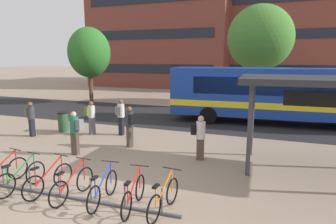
# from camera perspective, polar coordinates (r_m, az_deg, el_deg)

# --- Properties ---
(ground) EXTENTS (200.00, 200.00, 0.00)m
(ground) POSITION_cam_1_polar(r_m,az_deg,el_deg) (8.50, -15.76, -16.13)
(ground) COLOR gray
(bus_lane_asphalt) EXTENTS (80.00, 7.20, 0.01)m
(bus_lane_asphalt) POSITION_cam_1_polar(r_m,az_deg,el_deg) (18.53, 5.37, -1.15)
(bus_lane_asphalt) COLOR #232326
(bus_lane_asphalt) RESTS_ON ground
(city_bus) EXTENTS (12.15, 3.25, 3.20)m
(city_bus) POSITION_cam_1_polar(r_m,az_deg,el_deg) (17.66, 20.51, 3.47)
(city_bus) COLOR #14389E
(city_bus) RESTS_ON ground
(bike_rack) EXTENTS (6.96, 0.32, 0.70)m
(bike_rack) POSITION_cam_1_polar(r_m,az_deg,el_deg) (8.78, -20.53, -14.84)
(bike_rack) COLOR #47474C
(bike_rack) RESTS_ON ground
(parked_bicycle_red_1) EXTENTS (0.52, 1.71, 0.99)m
(parked_bicycle_red_1) POSITION_cam_1_polar(r_m,az_deg,el_deg) (10.14, -29.95, -10.35)
(parked_bicycle_red_1) COLOR black
(parked_bicycle_red_1) RESTS_ON ground
(parked_bicycle_green_2) EXTENTS (0.52, 1.72, 0.99)m
(parked_bicycle_green_2) POSITION_cam_1_polar(r_m,az_deg,el_deg) (9.48, -27.02, -11.51)
(parked_bicycle_green_2) COLOR black
(parked_bicycle_green_2) RESTS_ON ground
(parked_bicycle_red_3) EXTENTS (0.52, 1.71, 0.99)m
(parked_bicycle_red_3) POSITION_cam_1_polar(r_m,az_deg,el_deg) (8.99, -22.44, -12.33)
(parked_bicycle_red_3) COLOR black
(parked_bicycle_red_3) RESTS_ON ground
(parked_bicycle_red_4) EXTENTS (0.52, 1.72, 0.99)m
(parked_bicycle_red_4) POSITION_cam_1_polar(r_m,az_deg,el_deg) (8.46, -18.31, -13.54)
(parked_bicycle_red_4) COLOR black
(parked_bicycle_red_4) RESTS_ON ground
(parked_bicycle_blue_5) EXTENTS (0.52, 1.72, 0.99)m
(parked_bicycle_blue_5) POSITION_cam_1_polar(r_m,az_deg,el_deg) (8.00, -12.68, -14.67)
(parked_bicycle_blue_5) COLOR black
(parked_bicycle_blue_5) RESTS_ON ground
(parked_bicycle_red_6) EXTENTS (0.52, 1.72, 0.99)m
(parked_bicycle_red_6) POSITION_cam_1_polar(r_m,az_deg,el_deg) (7.59, -6.78, -15.95)
(parked_bicycle_red_6) COLOR black
(parked_bicycle_red_6) RESTS_ON ground
(parked_bicycle_orange_7) EXTENTS (0.52, 1.72, 0.99)m
(parked_bicycle_orange_7) POSITION_cam_1_polar(r_m,az_deg,el_deg) (7.37, -0.86, -16.70)
(parked_bicycle_orange_7) COLOR black
(parked_bicycle_orange_7) RESTS_ON ground
(commuter_black_pack_0) EXTENTS (0.55, 0.38, 1.69)m
(commuter_black_pack_0) POSITION_cam_1_polar(r_m,az_deg,el_deg) (10.81, 6.25, -4.46)
(commuter_black_pack_0) COLOR #47382D
(commuter_black_pack_0) RESTS_ON ground
(commuter_grey_pack_1) EXTENTS (0.52, 0.34, 1.73)m
(commuter_grey_pack_1) POSITION_cam_1_polar(r_m,az_deg,el_deg) (11.86, -17.83, -3.39)
(commuter_grey_pack_1) COLOR #47382D
(commuter_grey_pack_1) RESTS_ON ground
(commuter_olive_pack_2) EXTENTS (0.48, 0.60, 1.67)m
(commuter_olive_pack_2) POSITION_cam_1_polar(r_m,az_deg,el_deg) (14.80, -14.94, -0.67)
(commuter_olive_pack_2) COLOR #565660
(commuter_olive_pack_2) RESTS_ON ground
(commuter_olive_pack_3) EXTENTS (0.60, 0.47, 1.69)m
(commuter_olive_pack_3) POSITION_cam_1_polar(r_m,az_deg,el_deg) (15.48, -25.42, -0.81)
(commuter_olive_pack_3) COLOR black
(commuter_olive_pack_3) RESTS_ON ground
(commuter_grey_pack_4) EXTENTS (0.36, 0.54, 1.77)m
(commuter_grey_pack_4) POSITION_cam_1_polar(r_m,az_deg,el_deg) (14.36, -9.29, -0.54)
(commuter_grey_pack_4) COLOR black
(commuter_grey_pack_4) RESTS_ON ground
(commuter_black_pack_5) EXTENTS (0.60, 0.55, 1.76)m
(commuter_black_pack_5) POSITION_cam_1_polar(r_m,az_deg,el_deg) (12.35, -7.51, -2.35)
(commuter_black_pack_5) COLOR #47382D
(commuter_black_pack_5) RESTS_ON ground
(trash_bin) EXTENTS (0.55, 0.55, 1.03)m
(trash_bin) POSITION_cam_1_polar(r_m,az_deg,el_deg) (15.95, -19.94, -1.79)
(trash_bin) COLOR #284C2D
(trash_bin) RESTS_ON ground
(street_tree_0) EXTENTS (5.16, 5.16, 7.92)m
(street_tree_0) POSITION_cam_1_polar(r_m,az_deg,el_deg) (24.80, 17.70, 13.75)
(street_tree_0) COLOR brown
(street_tree_0) RESTS_ON ground
(street_tree_1) EXTENTS (3.47, 3.47, 6.27)m
(street_tree_1) POSITION_cam_1_polar(r_m,az_deg,el_deg) (25.32, -15.26, 11.21)
(street_tree_1) COLOR brown
(street_tree_1) RESTS_ON ground
(building_left_wing) EXTENTS (18.12, 10.98, 16.38)m
(building_left_wing) POSITION_cam_1_polar(r_m,az_deg,el_deg) (41.27, -0.63, 16.77)
(building_left_wing) COLOR brown
(building_left_wing) RESTS_ON ground
(building_right_wing) EXTENTS (22.19, 10.73, 16.12)m
(building_right_wing) POSITION_cam_1_polar(r_m,az_deg,el_deg) (42.45, 27.17, 15.29)
(building_right_wing) COLOR brown
(building_right_wing) RESTS_ON ground
(building_centre_block) EXTENTS (15.24, 12.00, 16.37)m
(building_centre_block) POSITION_cam_1_polar(r_m,az_deg,el_deg) (47.94, 13.01, 15.64)
(building_centre_block) COLOR brown
(building_centre_block) RESTS_ON ground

